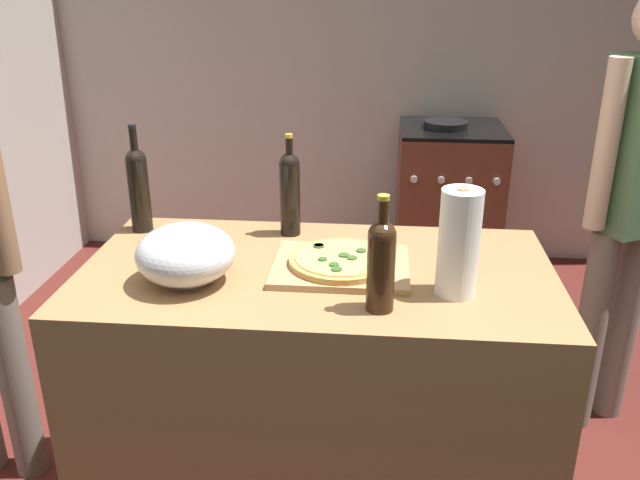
% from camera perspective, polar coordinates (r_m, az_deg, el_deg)
% --- Properties ---
extents(ground_plane, '(4.43, 3.39, 0.02)m').
position_cam_1_polar(ground_plane, '(3.13, 3.95, -11.21)').
color(ground_plane, '#511E19').
extents(kitchen_wall_rear, '(4.43, 0.10, 2.60)m').
position_cam_1_polar(kitchen_wall_rear, '(4.08, 5.06, 16.37)').
color(kitchen_wall_rear, '#BCB7AD').
rests_on(kitchen_wall_rear, ground_plane).
extents(counter, '(1.40, 0.75, 0.89)m').
position_cam_1_polar(counter, '(2.20, -0.25, -13.04)').
color(counter, '#9E7247').
rests_on(counter, ground_plane).
extents(cutting_board, '(0.40, 0.32, 0.02)m').
position_cam_1_polar(cutting_board, '(1.96, 1.80, -2.27)').
color(cutting_board, tan).
rests_on(cutting_board, counter).
extents(pizza, '(0.31, 0.31, 0.03)m').
position_cam_1_polar(pizza, '(1.96, 1.80, -1.71)').
color(pizza, tan).
rests_on(pizza, cutting_board).
extents(mixing_bowl, '(0.28, 0.28, 0.17)m').
position_cam_1_polar(mixing_bowl, '(1.89, -11.46, -1.19)').
color(mixing_bowl, '#B2B2B7').
rests_on(mixing_bowl, counter).
extents(paper_towel_roll, '(0.11, 0.11, 0.30)m').
position_cam_1_polar(paper_towel_roll, '(1.80, 11.81, -0.27)').
color(paper_towel_roll, white).
rests_on(paper_towel_roll, counter).
extents(wine_bottle_clear, '(0.07, 0.07, 0.34)m').
position_cam_1_polar(wine_bottle_clear, '(2.18, -2.60, 4.27)').
color(wine_bottle_clear, black).
rests_on(wine_bottle_clear, counter).
extents(wine_bottle_dark, '(0.07, 0.07, 0.36)m').
position_cam_1_polar(wine_bottle_dark, '(2.29, -15.31, 4.50)').
color(wine_bottle_dark, black).
rests_on(wine_bottle_dark, counter).
extents(wine_bottle_amber, '(0.07, 0.07, 0.31)m').
position_cam_1_polar(wine_bottle_amber, '(1.69, 5.27, -1.79)').
color(wine_bottle_amber, '#331E0F').
rests_on(wine_bottle_amber, counter).
extents(stove, '(0.57, 0.58, 0.95)m').
position_cam_1_polar(stove, '(3.89, 10.84, 3.01)').
color(stove, brown).
rests_on(stove, ground_plane).
extents(person_in_red, '(0.36, 0.29, 1.67)m').
position_cam_1_polar(person_in_red, '(2.64, 25.20, 3.66)').
color(person_in_red, slate).
rests_on(person_in_red, ground_plane).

